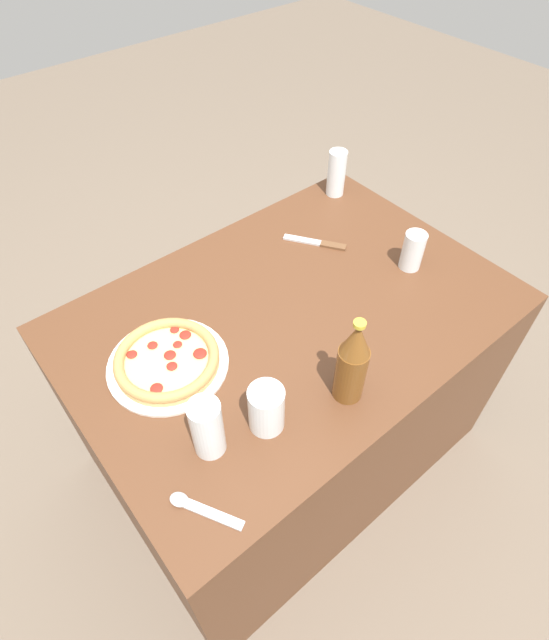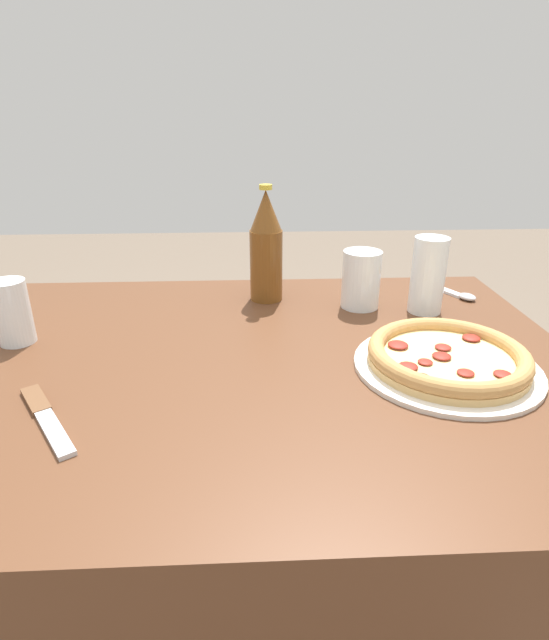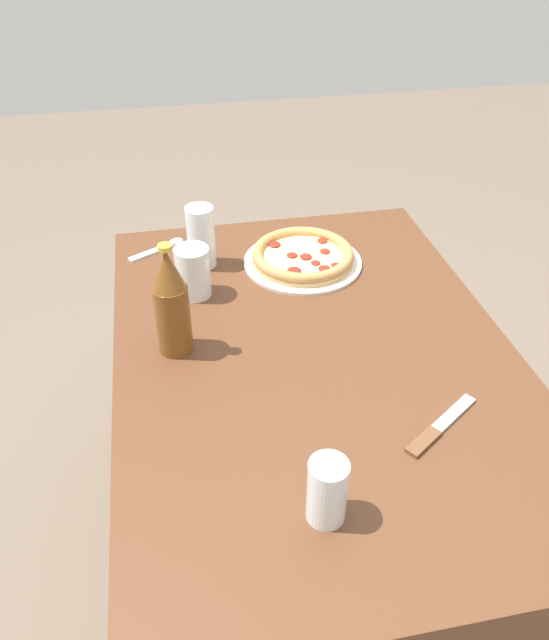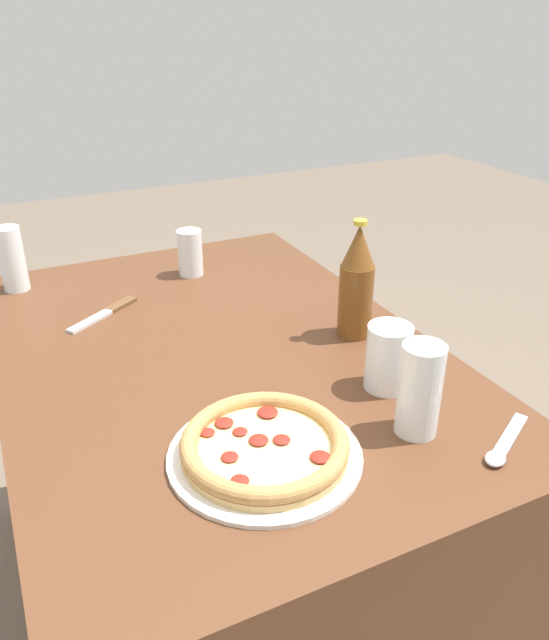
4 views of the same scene
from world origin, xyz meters
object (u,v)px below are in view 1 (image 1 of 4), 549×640
(glass_orange_juice, at_px, (336,176))
(knife, at_px, (318,243))
(glass_lemonade, at_px, (412,252))
(glass_cola, at_px, (208,430))
(beer_bottle, at_px, (352,362))
(glass_red_wine, at_px, (266,410))
(spoon, at_px, (195,507))
(pizza_salami, at_px, (167,360))

(glass_orange_juice, height_order, knife, glass_orange_juice)
(glass_lemonade, distance_m, glass_orange_juice, 0.42)
(glass_cola, distance_m, beer_bottle, 0.34)
(glass_cola, height_order, glass_lemonade, glass_cola)
(glass_cola, distance_m, glass_orange_juice, 1.02)
(knife, bearing_deg, glass_lemonade, 119.18)
(glass_lemonade, height_order, glass_red_wine, glass_red_wine)
(knife, bearing_deg, spoon, 31.14)
(knife, bearing_deg, pizza_salami, 10.44)
(beer_bottle, distance_m, spoon, 0.44)
(pizza_salami, xyz_separation_m, glass_orange_juice, (-0.83, -0.27, 0.05))
(glass_red_wine, relative_size, knife, 0.69)
(glass_red_wine, distance_m, beer_bottle, 0.21)
(glass_red_wine, relative_size, glass_orange_juice, 0.78)
(glass_cola, xyz_separation_m, knife, (-0.65, -0.36, -0.07))
(pizza_salami, height_order, glass_red_wine, glass_red_wine)
(glass_cola, height_order, spoon, glass_cola)
(glass_cola, distance_m, glass_red_wine, 0.13)
(glass_orange_juice, bearing_deg, knife, 35.40)
(glass_lemonade, distance_m, spoon, 0.91)
(beer_bottle, xyz_separation_m, knife, (-0.32, -0.45, -0.11))
(glass_lemonade, bearing_deg, spoon, 12.95)
(knife, bearing_deg, glass_orange_juice, -144.60)
(pizza_salami, height_order, glass_lemonade, glass_lemonade)
(glass_orange_juice, relative_size, spoon, 1.03)
(glass_cola, relative_size, glass_red_wine, 1.29)
(glass_orange_juice, bearing_deg, pizza_salami, 18.28)
(beer_bottle, bearing_deg, knife, -125.57)
(glass_red_wine, xyz_separation_m, beer_bottle, (-0.20, 0.06, 0.06))
(glass_lemonade, distance_m, glass_red_wine, 0.67)
(pizza_salami, bearing_deg, glass_orange_juice, -161.72)
(glass_lemonade, height_order, glass_orange_juice, glass_orange_juice)
(glass_orange_juice, bearing_deg, spoon, 32.18)
(pizza_salami, distance_m, glass_red_wine, 0.29)
(glass_cola, distance_m, glass_lemonade, 0.79)
(glass_cola, bearing_deg, beer_bottle, 164.86)
(pizza_salami, distance_m, glass_orange_juice, 0.88)
(glass_cola, relative_size, glass_orange_juice, 1.00)
(pizza_salami, bearing_deg, glass_cola, 79.87)
(pizza_salami, relative_size, spoon, 1.96)
(glass_cola, bearing_deg, knife, -150.97)
(pizza_salami, height_order, glass_orange_juice, glass_orange_juice)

